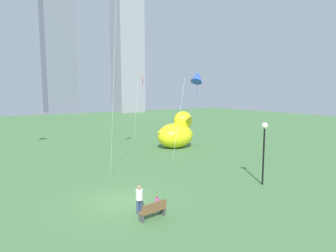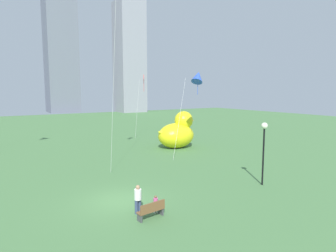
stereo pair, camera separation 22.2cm
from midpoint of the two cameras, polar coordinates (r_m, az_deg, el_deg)
The scene contains 8 objects.
ground_plane at distance 18.13m, azimuth -9.27°, elevation -14.37°, with size 140.00×140.00×0.00m, color #497743.
park_bench at distance 15.54m, azimuth -2.85°, elevation -16.15°, with size 1.56×0.63×0.90m.
person_adult at distance 16.02m, azimuth -5.54°, elevation -13.90°, with size 0.39×0.39×1.58m.
person_child at distance 16.10m, azimuth -2.03°, elevation -15.00°, with size 0.24×0.24×0.99m.
giant_inflatable_duck at distance 33.43m, azimuth 2.05°, elevation -1.26°, with size 5.08×3.26×4.21m.
lamppost at distance 21.06m, azimuth 18.64°, elevation -2.35°, with size 0.44×0.44×4.40m.
kite_red at distance 40.95m, azimuth -4.71°, elevation 8.76°, with size 1.76×2.02×8.80m.
kite_blue at distance 28.24m, azimuth 6.09°, elevation 9.58°, with size 3.48×3.41×8.65m.
Camera 2 is at (-6.39, -15.67, 6.57)m, focal length 30.99 mm.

